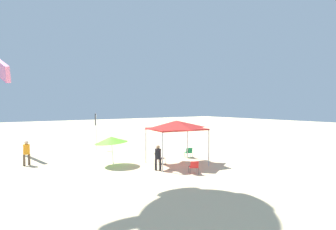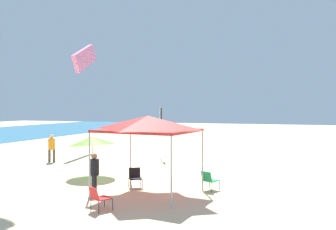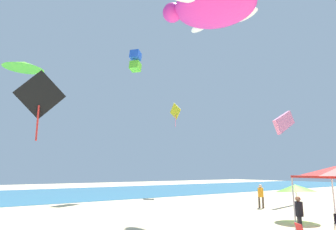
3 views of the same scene
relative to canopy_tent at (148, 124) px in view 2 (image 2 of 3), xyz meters
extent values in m
cube|color=beige|center=(1.26, 0.76, -2.82)|extent=(120.00, 120.00, 0.10)
cylinder|color=#B7B7BC|center=(-1.65, -1.55, -1.54)|extent=(0.07, 0.07, 2.46)
cylinder|color=#B7B7BC|center=(1.18, -1.93, -1.54)|extent=(0.07, 0.07, 2.46)
cylinder|color=#B7B7BC|center=(-1.18, 1.93, -1.54)|extent=(0.07, 0.07, 2.46)
cylinder|color=#B7B7BC|center=(1.65, 1.55, -1.54)|extent=(0.07, 0.07, 2.46)
cube|color=red|center=(0.00, 0.00, -0.26)|extent=(3.38, 3.94, 0.10)
pyramid|color=red|center=(0.00, 0.00, 0.06)|extent=(3.31, 3.86, 0.54)
cylinder|color=silver|center=(2.25, 3.87, -1.78)|extent=(0.11, 0.19, 1.98)
cone|color=#66D82D|center=(2.28, 3.94, -0.98)|extent=(2.30, 2.31, 0.65)
cylinder|color=black|center=(-2.50, 0.23, -2.57)|extent=(0.02, 0.02, 0.40)
cylinder|color=black|center=(-2.24, 0.69, -2.57)|extent=(0.02, 0.02, 0.40)
cylinder|color=black|center=(-2.95, 0.49, -2.57)|extent=(0.02, 0.02, 0.40)
cylinder|color=black|center=(-2.69, 0.94, -2.57)|extent=(0.02, 0.02, 0.40)
cube|color=red|center=(-2.59, 0.59, -2.37)|extent=(0.71, 0.71, 0.03)
cube|color=red|center=(-2.84, 0.73, -2.16)|extent=(0.36, 0.49, 0.41)
cylinder|color=black|center=(0.37, 0.96, -2.57)|extent=(0.02, 0.02, 0.40)
cylinder|color=black|center=(0.65, 0.52, -2.57)|extent=(0.02, 0.02, 0.40)
cylinder|color=black|center=(0.81, 1.24, -2.57)|extent=(0.02, 0.02, 0.40)
cylinder|color=black|center=(1.09, 0.80, -2.57)|extent=(0.02, 0.02, 0.40)
cube|color=black|center=(0.73, 0.88, -2.37)|extent=(0.72, 0.72, 0.03)
cube|color=black|center=(0.98, 1.04, -2.16)|extent=(0.37, 0.49, 0.41)
cylinder|color=black|center=(1.54, -2.56, -2.57)|extent=(0.02, 0.02, 0.40)
cylinder|color=black|center=(1.76, -2.09, -2.57)|extent=(0.02, 0.02, 0.40)
cylinder|color=black|center=(1.07, -2.35, -2.57)|extent=(0.02, 0.02, 0.40)
cylinder|color=black|center=(1.29, -1.87, -2.57)|extent=(0.02, 0.02, 0.40)
cube|color=#198C4C|center=(1.41, -2.22, -2.37)|extent=(0.69, 0.69, 0.03)
cube|color=#198C4C|center=(1.15, -2.10, -2.16)|extent=(0.33, 0.50, 0.41)
cylinder|color=silver|center=(8.80, 2.81, -1.02)|extent=(0.06, 0.06, 3.50)
cube|color=black|center=(8.98, 2.81, 0.08)|extent=(0.30, 0.02, 1.10)
cylinder|color=black|center=(-0.63, 2.09, -2.40)|extent=(0.14, 0.14, 0.74)
cylinder|color=black|center=(-0.84, 1.90, -2.40)|extent=(0.14, 0.14, 0.74)
cylinder|color=black|center=(-0.74, 1.99, -1.71)|extent=(0.39, 0.39, 0.64)
sphere|color=#A87A56|center=(-0.74, 1.99, -1.26)|extent=(0.24, 0.24, 0.24)
cylinder|color=brown|center=(5.50, 8.65, -2.37)|extent=(0.16, 0.16, 0.79)
cylinder|color=brown|center=(5.45, 8.96, -2.37)|extent=(0.16, 0.16, 0.79)
cylinder|color=orange|center=(5.47, 8.81, -1.63)|extent=(0.41, 0.41, 0.69)
sphere|color=beige|center=(5.47, 8.81, -1.16)|extent=(0.26, 0.26, 0.26)
cube|color=pink|center=(11.41, 10.16, 4.59)|extent=(4.71, 1.49, 2.86)
cube|color=#E02D9E|center=(11.41, 10.16, 3.99)|extent=(3.56, 1.01, 1.60)
camera|label=1|loc=(-14.49, 10.58, 1.36)|focal=27.34mm
camera|label=2|loc=(-12.89, -5.37, 0.66)|focal=37.78mm
camera|label=3|loc=(-13.56, -5.84, 0.00)|focal=31.14mm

